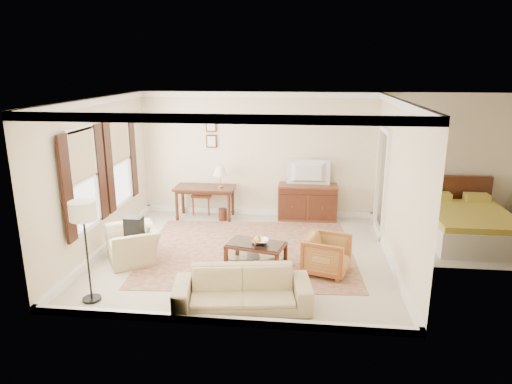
% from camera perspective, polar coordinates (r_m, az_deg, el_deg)
% --- Properties ---
extents(room_shell, '(5.51, 5.01, 2.91)m').
position_cam_1_polar(room_shell, '(8.10, -1.66, 8.52)').
color(room_shell, beige).
rests_on(room_shell, ground).
extents(annex_bedroom, '(3.00, 2.70, 2.90)m').
position_cam_1_polar(annex_bedroom, '(10.20, 25.35, -3.84)').
color(annex_bedroom, beige).
rests_on(annex_bedroom, ground).
extents(window_front, '(0.12, 1.56, 1.80)m').
position_cam_1_polar(window_front, '(8.43, -20.81, 1.40)').
color(window_front, '#CCB284').
rests_on(window_front, room_shell).
extents(window_rear, '(0.12, 1.56, 1.80)m').
position_cam_1_polar(window_rear, '(9.84, -16.67, 3.67)').
color(window_rear, '#CCB284').
rests_on(window_rear, room_shell).
extents(doorway, '(0.10, 1.12, 2.25)m').
position_cam_1_polar(doorway, '(9.89, 15.41, 0.99)').
color(doorway, white).
rests_on(doorway, room_shell).
extents(rug, '(4.17, 3.64, 0.01)m').
position_cam_1_polar(rug, '(8.88, -0.89, -7.36)').
color(rug, maroon).
rests_on(rug, room_shell).
extents(writing_desk, '(1.38, 0.69, 0.75)m').
position_cam_1_polar(writing_desk, '(10.66, -6.41, 0.09)').
color(writing_desk, '#452013').
rests_on(writing_desk, room_shell).
extents(desk_chair, '(0.50, 0.50, 1.05)m').
position_cam_1_polar(desk_chair, '(11.05, -6.73, 0.00)').
color(desk_chair, brown).
rests_on(desk_chair, room_shell).
extents(desk_lamp, '(0.32, 0.32, 0.50)m').
position_cam_1_polar(desk_lamp, '(10.50, -4.51, 1.92)').
color(desk_lamp, silver).
rests_on(desk_lamp, writing_desk).
extents(framed_prints, '(0.25, 0.04, 0.68)m').
position_cam_1_polar(framed_prints, '(10.77, -5.61, 7.33)').
color(framed_prints, '#452013').
rests_on(framed_prints, room_shell).
extents(sideboard, '(1.34, 0.52, 0.83)m').
position_cam_1_polar(sideboard, '(10.62, 6.45, -1.26)').
color(sideboard, brown).
rests_on(sideboard, room_shell).
extents(tv, '(0.94, 0.54, 0.12)m').
position_cam_1_polar(tv, '(10.38, 6.59, 3.39)').
color(tv, black).
rests_on(tv, sideboard).
extents(coffee_table, '(1.11, 0.81, 0.43)m').
position_cam_1_polar(coffee_table, '(8.16, 0.01, -7.06)').
color(coffee_table, '#452013').
rests_on(coffee_table, room_shell).
extents(fruit_bowl, '(0.42, 0.42, 0.10)m').
position_cam_1_polar(fruit_bowl, '(8.08, 0.54, -6.11)').
color(fruit_bowl, silver).
rests_on(fruit_bowl, coffee_table).
extents(book_a, '(0.28, 0.11, 0.38)m').
position_cam_1_polar(book_a, '(8.25, -1.14, -7.97)').
color(book_a, brown).
rests_on(book_a, coffee_table).
extents(book_b, '(0.23, 0.21, 0.38)m').
position_cam_1_polar(book_b, '(8.10, 1.41, -8.48)').
color(book_b, brown).
rests_on(book_b, coffee_table).
extents(striped_armchair, '(0.85, 0.88, 0.74)m').
position_cam_1_polar(striped_armchair, '(7.94, 8.87, -7.55)').
color(striped_armchair, '#974421').
rests_on(striped_armchair, room_shell).
extents(club_armchair, '(1.04, 1.16, 0.85)m').
position_cam_1_polar(club_armchair, '(8.63, -15.14, -5.63)').
color(club_armchair, tan).
rests_on(club_armchair, room_shell).
extents(backpack, '(0.29, 0.36, 0.40)m').
position_cam_1_polar(backpack, '(8.59, -15.03, -3.99)').
color(backpack, black).
rests_on(backpack, club_armchair).
extents(sofa, '(2.06, 0.87, 0.78)m').
position_cam_1_polar(sofa, '(6.78, -1.73, -11.36)').
color(sofa, tan).
rests_on(sofa, room_shell).
extents(floor_lamp, '(0.39, 0.39, 1.57)m').
position_cam_1_polar(floor_lamp, '(7.08, -20.78, -3.08)').
color(floor_lamp, black).
rests_on(floor_lamp, room_shell).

